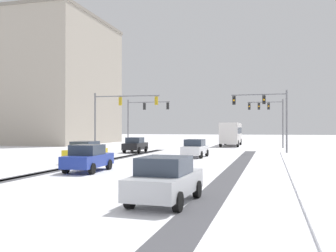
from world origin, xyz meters
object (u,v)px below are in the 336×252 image
(car_black_lead, at_px, (135,145))
(car_white_second, at_px, (195,148))
(traffic_signal_near_right, at_px, (267,109))
(car_yellow_cab_third, at_px, (86,152))
(traffic_signal_near_left, at_px, (118,109))
(car_silver_fifth, at_px, (166,180))
(office_building_far_left_block, at_px, (26,83))
(traffic_signal_far_right, at_px, (269,112))
(car_blue_fourth, at_px, (88,158))
(traffic_signal_far_left, at_px, (142,113))
(bus_oncoming, at_px, (231,132))

(car_black_lead, xyz_separation_m, car_white_second, (7.59, -5.11, 0.00))
(traffic_signal_near_right, xyz_separation_m, car_black_lead, (-13.77, -1.72, -3.81))
(car_yellow_cab_third, bearing_deg, traffic_signal_near_right, 46.86)
(traffic_signal_near_left, height_order, car_silver_fifth, traffic_signal_near_left)
(car_silver_fifth, bearing_deg, office_building_far_left_block, 130.29)
(traffic_signal_far_right, distance_m, car_blue_fourth, 33.28)
(traffic_signal_near_right, bearing_deg, car_blue_fourth, -117.61)
(traffic_signal_far_left, bearing_deg, car_white_second, -55.63)
(car_yellow_cab_third, distance_m, bus_oncoming, 31.50)
(traffic_signal_far_left, bearing_deg, bus_oncoming, 37.29)
(traffic_signal_near_right, height_order, office_building_far_left_block, office_building_far_left_block)
(car_blue_fourth, height_order, car_silver_fifth, same)
(car_silver_fifth, xyz_separation_m, bus_oncoming, (-2.09, 43.83, 1.18))
(car_black_lead, distance_m, car_white_second, 9.15)
(traffic_signal_near_left, height_order, car_black_lead, traffic_signal_near_left)
(traffic_signal_far_left, relative_size, car_white_second, 1.56)
(traffic_signal_near_left, distance_m, traffic_signal_near_right, 15.88)
(traffic_signal_near_left, xyz_separation_m, traffic_signal_near_right, (15.77, 1.87, -0.07))
(traffic_signal_far_left, distance_m, traffic_signal_near_right, 18.14)
(traffic_signal_far_right, height_order, bus_oncoming, traffic_signal_far_right)
(traffic_signal_far_right, distance_m, car_silver_fifth, 39.65)
(car_yellow_cab_third, height_order, bus_oncoming, bus_oncoming)
(traffic_signal_near_right, height_order, car_black_lead, traffic_signal_near_right)
(traffic_signal_near_left, relative_size, car_yellow_cab_third, 1.80)
(traffic_signal_near_right, xyz_separation_m, car_silver_fifth, (-3.18, -27.48, -3.81))
(car_white_second, distance_m, bus_oncoming, 23.23)
(car_silver_fifth, height_order, office_building_far_left_block, office_building_far_left_block)
(car_black_lead, xyz_separation_m, office_building_far_left_block, (-27.96, 19.71, 9.87))
(car_blue_fourth, bearing_deg, traffic_signal_near_left, 107.42)
(traffic_signal_far_left, xyz_separation_m, car_yellow_cab_third, (3.08, -22.06, -3.83))
(traffic_signal_near_right, xyz_separation_m, bus_oncoming, (-5.28, 16.35, -2.64))
(traffic_signal_far_right, bearing_deg, car_white_second, -108.67)
(bus_oncoming, bearing_deg, car_black_lead, -115.19)
(office_building_far_left_block, bearing_deg, car_black_lead, -35.18)
(car_blue_fourth, distance_m, bus_oncoming, 36.25)
(car_blue_fourth, bearing_deg, car_black_lead, 101.26)
(traffic_signal_near_left, relative_size, car_silver_fifth, 1.78)
(bus_oncoming, bearing_deg, car_white_second, -92.25)
(traffic_signal_far_right, bearing_deg, car_yellow_cab_third, -117.21)
(car_white_second, bearing_deg, office_building_far_left_block, 145.07)
(traffic_signal_near_right, distance_m, car_blue_fourth, 22.38)
(car_black_lead, height_order, office_building_far_left_block, office_building_far_left_block)
(car_black_lead, bearing_deg, car_white_second, -33.99)
(traffic_signal_near_left, height_order, car_blue_fourth, traffic_signal_near_left)
(traffic_signal_far_left, xyz_separation_m, traffic_signal_near_right, (16.30, -7.95, -0.02))
(traffic_signal_far_right, relative_size, car_black_lead, 1.56)
(car_silver_fifth, bearing_deg, bus_oncoming, 92.73)
(traffic_signal_near_left, relative_size, office_building_far_left_block, 0.26)
(bus_oncoming, distance_m, office_building_far_left_block, 37.51)
(bus_oncoming, bearing_deg, car_blue_fourth, -97.85)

